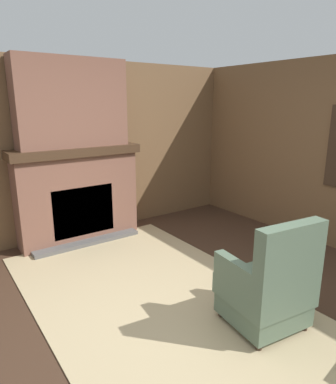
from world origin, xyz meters
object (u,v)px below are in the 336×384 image
firewood_stack (289,247)px  oil_lamp_vase (56,141)px  armchair (268,288)px  storage_case (94,139)px

firewood_stack → oil_lamp_vase: (-1.98, -2.20, 1.29)m
armchair → firewood_stack: 1.67m
armchair → firewood_stack: size_ratio=2.09×
firewood_stack → oil_lamp_vase: size_ratio=2.03×
storage_case → armchair: bearing=5.0°
oil_lamp_vase → storage_case: bearing=90.0°
armchair → firewood_stack: (-0.80, 1.43, -0.30)m
armchair → firewood_stack: armchair is taller
armchair → storage_case: (-2.78, -0.24, 0.98)m
armchair → storage_case: bearing=12.5°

